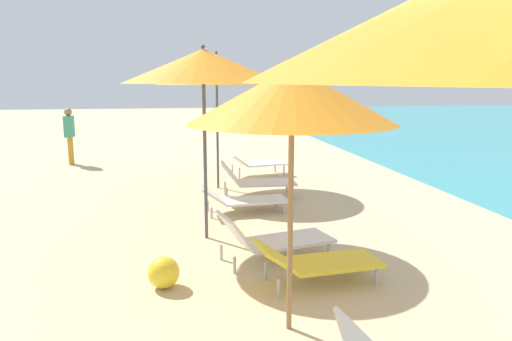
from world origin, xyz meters
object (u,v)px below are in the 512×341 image
object	(u,v)px
umbrella_third	(203,67)
lounger_farthest_inland	(256,180)
lounger_second_shoreside	(316,261)
lounger_farthest_shoreside	(256,162)
umbrella_second	(292,96)
lounger_third_shoreside	(242,199)
umbrella_farthest	(216,69)
beach_ball	(164,272)
lounger_third_inland	(272,238)
person_walking_mid	(69,131)

from	to	relation	value
umbrella_third	lounger_farthest_inland	world-z (taller)	umbrella_third
lounger_second_shoreside	lounger_farthest_shoreside	world-z (taller)	lounger_farthest_shoreside
umbrella_second	lounger_third_shoreside	world-z (taller)	umbrella_second
umbrella_third	umbrella_second	bearing A→B (deg)	-77.78
umbrella_second	umbrella_farthest	distance (m)	6.08
beach_ball	lounger_farthest_shoreside	bearing A→B (deg)	71.37
umbrella_second	lounger_farthest_shoreside	bearing A→B (deg)	82.99
lounger_farthest_inland	beach_ball	distance (m)	4.34
lounger_third_shoreside	umbrella_second	bearing A→B (deg)	-95.56
lounger_second_shoreside	umbrella_third	world-z (taller)	umbrella_third
lounger_farthest_inland	lounger_farthest_shoreside	bearing A→B (deg)	82.86
lounger_second_shoreside	umbrella_farthest	bearing A→B (deg)	91.49
umbrella_third	lounger_third_shoreside	xyz separation A→B (m)	(0.71, 1.29, -2.23)
umbrella_third	lounger_third_shoreside	bearing A→B (deg)	61.09
lounger_third_shoreside	lounger_third_inland	size ratio (longest dim) A/B	1.01
umbrella_third	lounger_third_inland	world-z (taller)	umbrella_third
lounger_farthest_shoreside	lounger_farthest_inland	bearing A→B (deg)	-111.68
umbrella_second	umbrella_farthest	world-z (taller)	umbrella_farthest
umbrella_second	beach_ball	bearing A→B (deg)	136.86
lounger_third_shoreside	lounger_farthest_shoreside	bearing A→B (deg)	72.35
person_walking_mid	umbrella_farthest	bearing A→B (deg)	136.46
umbrella_farthest	person_walking_mid	bearing A→B (deg)	136.09
lounger_third_shoreside	lounger_farthest_inland	world-z (taller)	lounger_farthest_inland
umbrella_second	lounger_third_inland	bearing A→B (deg)	83.72
lounger_second_shoreside	umbrella_third	size ratio (longest dim) A/B	0.53
lounger_second_shoreside	beach_ball	size ratio (longest dim) A/B	4.14
lounger_second_shoreside	beach_ball	xyz separation A→B (m)	(-1.72, 0.18, -0.09)
umbrella_farthest	lounger_third_shoreside	bearing A→B (deg)	-82.93
person_walking_mid	lounger_second_shoreside	bearing A→B (deg)	117.27
lounger_second_shoreside	lounger_farthest_shoreside	bearing A→B (deg)	80.77
umbrella_farthest	beach_ball	xyz separation A→B (m)	(-1.04, -4.96, -2.34)
lounger_third_inland	beach_ball	size ratio (longest dim) A/B	4.38
lounger_second_shoreside	beach_ball	world-z (taller)	lounger_second_shoreside
umbrella_third	person_walking_mid	bearing A→B (deg)	115.51
lounger_farthest_inland	person_walking_mid	world-z (taller)	person_walking_mid
lounger_third_inland	lounger_farthest_inland	bearing A→B (deg)	70.37
umbrella_second	beach_ball	size ratio (longest dim) A/B	6.89
lounger_second_shoreside	umbrella_farthest	xyz separation A→B (m)	(-0.68, 5.13, 2.25)
person_walking_mid	umbrella_second	bearing A→B (deg)	112.32
umbrella_farthest	person_walking_mid	xyz separation A→B (m)	(-3.77, 3.63, -1.59)
umbrella_farthest	lounger_farthest_shoreside	bearing A→B (deg)	49.14
lounger_farthest_shoreside	person_walking_mid	distance (m)	5.41
lounger_third_inland	umbrella_farthest	size ratio (longest dim) A/B	0.55
lounger_third_inland	person_walking_mid	xyz separation A→B (m)	(-4.10, 7.93, 0.65)
lounger_third_shoreside	beach_ball	size ratio (longest dim) A/B	4.41
umbrella_farthest	lounger_farthest_shoreside	size ratio (longest dim) A/B	1.91
lounger_third_inland	beach_ball	world-z (taller)	lounger_third_inland
lounger_second_shoreside	person_walking_mid	world-z (taller)	person_walking_mid
lounger_third_inland	umbrella_third	bearing A→B (deg)	114.33
lounger_third_shoreside	umbrella_farthest	distance (m)	3.05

